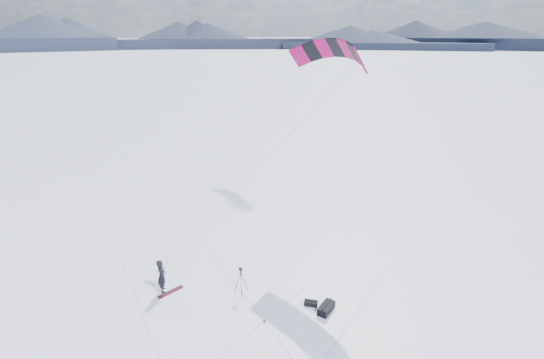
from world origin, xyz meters
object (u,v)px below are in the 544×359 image
tripod (241,277)px  snowkiter (163,291)px  snowboard (171,292)px  gear_bag_a (326,308)px  gear_bag_b (311,303)px

tripod → snowkiter: bearing=141.9°
snowkiter → snowboard: 0.40m
snowboard → gear_bag_a: 7.57m
snowboard → snowkiter: bearing=118.6°
snowkiter → gear_bag_b: snowkiter is taller
snowkiter → gear_bag_a: (6.29, -4.89, 0.19)m
snowboard → tripod: tripod is taller
gear_bag_a → snowkiter: bearing=112.0°
snowkiter → gear_bag_a: 7.97m
snowboard → gear_bag_a: gear_bag_a is taller
snowboard → gear_bag_b: 6.85m
tripod → gear_bag_a: size_ratio=1.32×
tripod → gear_bag_b: size_ratio=2.12×
tripod → gear_bag_a: tripod is taller
snowkiter → gear_bag_a: size_ratio=1.62×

